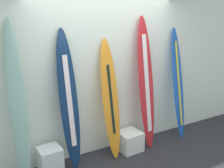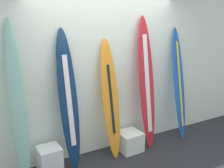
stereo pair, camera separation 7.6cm
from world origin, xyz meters
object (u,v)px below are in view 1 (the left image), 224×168
at_px(surfboard_navy, 69,102).
at_px(surfboard_crimson, 146,84).
at_px(surfboard_seafoam, 18,106).
at_px(surfboard_cobalt, 178,85).
at_px(surfboard_sunset, 111,100).
at_px(display_block_left, 50,161).
at_px(display_block_center, 129,141).

height_order(surfboard_navy, surfboard_crimson, surfboard_crimson).
relative_size(surfboard_seafoam, surfboard_crimson, 1.00).
height_order(surfboard_navy, surfboard_cobalt, surfboard_navy).
relative_size(surfboard_sunset, surfboard_crimson, 0.85).
height_order(surfboard_seafoam, surfboard_crimson, surfboard_crimson).
bearing_deg(surfboard_cobalt, display_block_left, -178.74).
height_order(surfboard_crimson, display_block_center, surfboard_crimson).
bearing_deg(surfboard_seafoam, display_block_left, -12.94).
relative_size(display_block_left, display_block_center, 1.07).
height_order(surfboard_sunset, display_block_left, surfboard_sunset).
bearing_deg(surfboard_seafoam, surfboard_cobalt, -0.54).
height_order(surfboard_navy, display_block_left, surfboard_navy).
xyz_separation_m(surfboard_seafoam, surfboard_cobalt, (2.82, -0.03, -0.11)).
xyz_separation_m(surfboard_navy, display_block_left, (-0.35, -0.07, -0.83)).
xyz_separation_m(surfboard_sunset, display_block_left, (-1.05, -0.07, -0.74)).
bearing_deg(surfboard_seafoam, display_block_center, -2.24).
bearing_deg(surfboard_crimson, surfboard_navy, 179.04).
relative_size(surfboard_crimson, display_block_center, 5.79).
relative_size(surfboard_navy, display_block_left, 5.03).
distance_m(surfboard_navy, display_block_left, 0.91).
relative_size(surfboard_cobalt, display_block_left, 4.89).
xyz_separation_m(surfboard_navy, display_block_center, (1.04, -0.06, -0.87)).
distance_m(surfboard_crimson, display_block_center, 1.02).
height_order(surfboard_cobalt, display_block_left, surfboard_cobalt).
distance_m(surfboard_seafoam, surfboard_crimson, 2.09).
distance_m(surfboard_cobalt, display_block_left, 2.60).
xyz_separation_m(surfboard_cobalt, display_block_left, (-2.47, -0.05, -0.79)).
height_order(surfboard_seafoam, display_block_left, surfboard_seafoam).
relative_size(surfboard_navy, surfboard_sunset, 1.09).
xyz_separation_m(display_block_left, display_block_center, (1.39, 0.01, -0.04)).
bearing_deg(surfboard_sunset, surfboard_navy, 179.38).
relative_size(surfboard_navy, display_block_center, 5.39).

